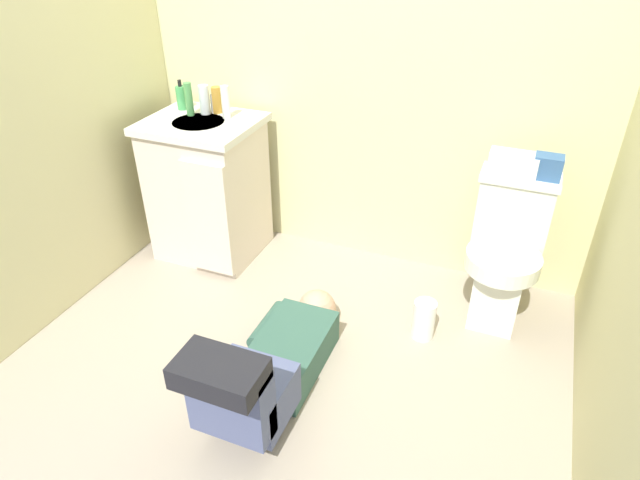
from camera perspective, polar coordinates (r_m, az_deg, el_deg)
name	(u,v)px	position (r m, az deg, el deg)	size (l,w,h in m)	color
ground_plane	(291,360)	(2.68, -3.03, -12.27)	(2.98, 3.01, 0.04)	#A49684
wall_back	(370,47)	(2.96, 5.14, 19.26)	(2.64, 0.08, 2.40)	beige
wall_left	(12,73)	(2.81, -29.21, 14.79)	(0.08, 2.01, 2.40)	beige
toilet	(505,253)	(2.84, 18.52, -1.27)	(0.36, 0.46, 0.75)	silver
vanity_cabinet	(208,188)	(3.26, -11.46, 5.31)	(0.60, 0.53, 0.82)	beige
faucet	(213,103)	(3.20, -10.99, 13.67)	(0.02, 0.02, 0.10)	silver
person_plumber	(270,365)	(2.39, -5.20, -12.70)	(0.39, 1.06, 0.52)	#33594C
tissue_box	(513,163)	(2.73, 19.33, 7.52)	(0.22, 0.11, 0.10)	silver
toiletry_bag	(548,167)	(2.72, 22.46, 6.98)	(0.12, 0.09, 0.11)	#33598C
soap_dispenser	(181,97)	(3.29, -14.11, 14.09)	(0.06, 0.06, 0.17)	#449D56
bottle_green	(189,99)	(3.17, -13.38, 13.97)	(0.04, 0.04, 0.18)	#4F9A51
bottle_clear	(204,100)	(3.18, -11.85, 13.99)	(0.06, 0.06, 0.16)	silver
bottle_amber	(217,100)	(3.19, -10.62, 14.02)	(0.05, 0.05, 0.14)	#BF8A31
bottle_white	(226,102)	(3.09, -9.73, 13.85)	(0.04, 0.04, 0.18)	white
paper_towel_roll	(424,319)	(2.75, 10.67, -8.07)	(0.11, 0.11, 0.20)	white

